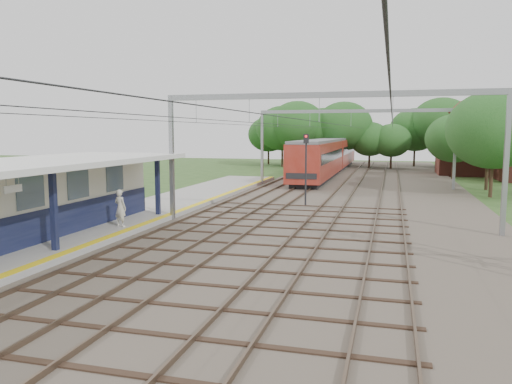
% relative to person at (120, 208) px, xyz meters
% --- Properties ---
extents(ground, '(160.00, 160.00, 0.00)m').
position_rel_person_xyz_m(ground, '(5.99, -11.09, -1.28)').
color(ground, '#2D4C1E').
rests_on(ground, ground).
extents(ballast_bed, '(18.00, 90.00, 0.10)m').
position_rel_person_xyz_m(ballast_bed, '(9.99, 18.91, -1.23)').
color(ballast_bed, '#473D33').
rests_on(ballast_bed, ground).
extents(platform, '(5.00, 52.00, 0.35)m').
position_rel_person_xyz_m(platform, '(-1.51, 2.91, -1.10)').
color(platform, gray).
rests_on(platform, ground).
extents(yellow_stripe, '(0.45, 52.00, 0.01)m').
position_rel_person_xyz_m(yellow_stripe, '(0.74, 2.91, -0.92)').
color(yellow_stripe, yellow).
rests_on(yellow_stripe, platform).
extents(station_building, '(3.41, 18.00, 3.40)m').
position_rel_person_xyz_m(station_building, '(-2.89, -4.09, 0.77)').
color(station_building, beige).
rests_on(station_building, platform).
extents(canopy, '(6.40, 20.00, 3.44)m').
position_rel_person_xyz_m(canopy, '(-1.78, -5.09, 2.37)').
color(canopy, '#111636').
rests_on(canopy, platform).
extents(rail_tracks, '(11.80, 88.00, 0.15)m').
position_rel_person_xyz_m(rail_tracks, '(7.49, 18.91, -1.10)').
color(rail_tracks, brown).
rests_on(rail_tracks, ballast_bed).
extents(catenary_system, '(17.22, 88.00, 7.00)m').
position_rel_person_xyz_m(catenary_system, '(9.38, 14.19, 4.24)').
color(catenary_system, gray).
rests_on(catenary_system, ground).
extents(tree_band, '(31.72, 30.88, 8.82)m').
position_rel_person_xyz_m(tree_band, '(9.83, 46.03, 3.65)').
color(tree_band, '#382619').
rests_on(tree_band, ground).
extents(house_far, '(8.00, 6.12, 8.66)m').
position_rel_person_xyz_m(house_far, '(21.99, 40.91, 1.96)').
color(house_far, brown).
rests_on(house_far, ground).
extents(person, '(0.77, 0.60, 1.85)m').
position_rel_person_xyz_m(person, '(0.00, 0.00, 0.00)').
color(person, beige).
rests_on(person, platform).
extents(train, '(3.14, 39.08, 4.11)m').
position_rel_person_xyz_m(train, '(5.49, 39.32, 1.01)').
color(train, black).
rests_on(train, ballast_bed).
extents(signal_post, '(0.34, 0.28, 4.86)m').
position_rel_person_xyz_m(signal_post, '(7.34, 11.03, 1.92)').
color(signal_post, black).
rests_on(signal_post, ground).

